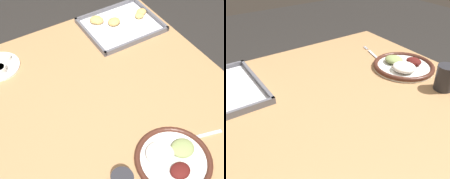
{
  "view_description": "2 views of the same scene",
  "coord_description": "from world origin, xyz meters",
  "views": [
    {
      "loc": [
        -0.4,
        -0.68,
        1.71
      ],
      "look_at": [
        0.01,
        0.0,
        0.8
      ],
      "focal_mm": 50.0,
      "sensor_mm": 36.0,
      "label": 1
    },
    {
      "loc": [
        -0.64,
        0.44,
        1.29
      ],
      "look_at": [
        0.01,
        0.0,
        0.8
      ],
      "focal_mm": 42.0,
      "sensor_mm": 36.0,
      "label": 2
    }
  ],
  "objects": [
    {
      "name": "dinner_plate",
      "position": [
        0.03,
        -0.35,
        0.78
      ],
      "size": [
        0.26,
        0.26,
        0.05
      ],
      "color": "white",
      "rests_on": "dining_table"
    },
    {
      "name": "drinking_cup",
      "position": [
        -0.17,
        -0.35,
        0.82
      ],
      "size": [
        0.07,
        0.07,
        0.1
      ],
      "color": "#28282D",
      "rests_on": "dining_table"
    },
    {
      "name": "dining_table",
      "position": [
        0.0,
        0.0,
        0.65
      ],
      "size": [
        0.97,
        1.06,
        0.77
      ],
      "color": "#AD7F51",
      "rests_on": "ground_plane"
    },
    {
      "name": "fork",
      "position": [
        0.19,
        -0.33,
        0.77
      ],
      "size": [
        0.22,
        0.07,
        0.0
      ],
      "rotation": [
        0.0,
        0.0,
        -0.27
      ],
      "color": "silver",
      "rests_on": "dining_table"
    }
  ]
}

